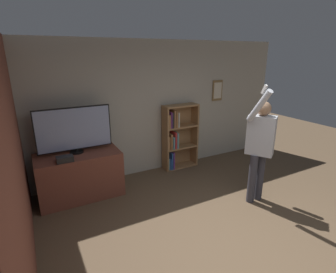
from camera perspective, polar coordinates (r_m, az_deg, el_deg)
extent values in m
plane|color=brown|center=(3.71, 16.97, -24.31)|extent=(14.00, 14.00, 0.00)
cube|color=#B2AD9E|center=(5.38, -4.77, 5.99)|extent=(6.60, 0.06, 2.70)
cube|color=olive|center=(6.22, 10.69, 9.83)|extent=(0.27, 0.02, 0.47)
cube|color=beige|center=(6.21, 10.77, 9.81)|extent=(0.21, 0.01, 0.36)
cube|color=brown|center=(3.50, -30.48, -2.97)|extent=(0.06, 4.57, 2.70)
cube|color=brown|center=(4.89, -18.62, -7.93)|extent=(1.39, 0.71, 0.80)
cylinder|color=black|center=(4.79, -19.24, -3.15)|extent=(0.22, 0.22, 0.03)
cylinder|color=black|center=(4.78, -19.29, -2.70)|extent=(0.06, 0.06, 0.05)
cube|color=black|center=(4.67, -19.75, 1.61)|extent=(1.23, 0.04, 0.73)
cube|color=#8C9EC6|center=(4.65, -19.70, 1.54)|extent=(1.19, 0.01, 0.70)
cube|color=black|center=(4.46, -21.54, -4.56)|extent=(0.25, 0.17, 0.09)
cube|color=#997047|center=(5.53, -0.61, -0.59)|extent=(0.04, 0.28, 1.40)
cube|color=#997047|center=(5.89, 5.77, 0.49)|extent=(0.04, 0.28, 1.40)
cube|color=#997047|center=(5.81, 2.00, 0.32)|extent=(0.78, 0.01, 1.40)
cube|color=#997047|center=(5.95, 2.59, -6.33)|extent=(0.70, 0.28, 0.04)
cube|color=#997047|center=(5.78, 2.65, -2.24)|extent=(0.70, 0.28, 0.04)
cube|color=#997047|center=(5.63, 2.72, 2.23)|extent=(0.70, 0.28, 0.04)
cube|color=#997047|center=(5.53, 2.79, 6.73)|extent=(0.70, 0.28, 0.04)
cube|color=#5B8E99|center=(5.70, -0.14, -5.94)|extent=(0.02, 0.20, 0.26)
cube|color=#2D569E|center=(5.73, 0.17, -5.89)|extent=(0.03, 0.21, 0.25)
cube|color=#2D569E|center=(5.72, 0.52, -5.25)|extent=(0.03, 0.21, 0.38)
cube|color=#7A3889|center=(5.74, 0.88, -5.09)|extent=(0.03, 0.21, 0.39)
cube|color=#99663D|center=(5.55, -0.21, -1.33)|extent=(0.03, 0.24, 0.28)
cube|color=#99663D|center=(5.58, 0.24, -0.95)|extent=(0.04, 0.26, 0.34)
cube|color=#5B8E99|center=(5.61, 0.72, -1.20)|extent=(0.04, 0.26, 0.27)
cube|color=red|center=(5.61, 1.19, -0.70)|extent=(0.04, 0.25, 0.36)
cube|color=#5B8E99|center=(5.63, 1.64, -0.70)|extent=(0.04, 0.24, 0.35)
cube|color=#99663D|center=(5.42, -0.20, 3.39)|extent=(0.04, 0.26, 0.28)
cube|color=#7A3889|center=(5.42, 0.35, 3.67)|extent=(0.02, 0.21, 0.34)
cube|color=#232328|center=(5.46, 0.50, 3.68)|extent=(0.03, 0.27, 0.32)
cube|color=#99663D|center=(5.47, 0.93, 3.93)|extent=(0.03, 0.25, 0.36)
cube|color=#99663D|center=(5.49, 1.42, 3.87)|extent=(0.04, 0.24, 0.34)
cube|color=beige|center=(5.50, 1.93, 3.72)|extent=(0.03, 0.20, 0.31)
cylinder|color=#383842|center=(4.66, 17.84, -8.74)|extent=(0.13, 0.13, 0.86)
cylinder|color=#383842|center=(4.78, 19.36, -8.20)|extent=(0.13, 0.13, 0.86)
cube|color=#B7BCC6|center=(4.45, 19.55, 0.25)|extent=(0.41, 0.47, 0.64)
sphere|color=#9E7556|center=(4.35, 20.14, 5.73)|extent=(0.23, 0.23, 0.23)
cylinder|color=#B7BCC6|center=(4.63, 21.52, 0.50)|extent=(0.09, 0.09, 0.59)
cylinder|color=#B7BCC6|center=(4.08, 19.25, 6.29)|extent=(0.09, 0.41, 0.54)
cube|color=white|center=(4.01, 20.23, 9.61)|extent=(0.04, 0.09, 0.14)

